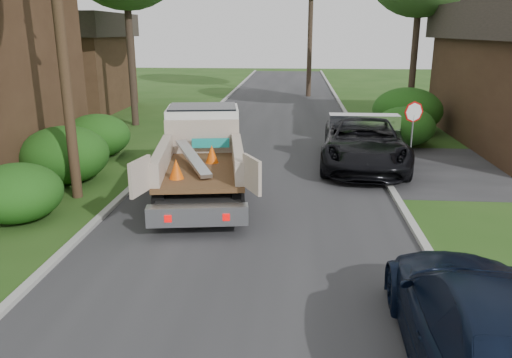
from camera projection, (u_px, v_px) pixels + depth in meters
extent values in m
plane|color=#214513|center=(240.00, 283.00, 9.94)|extent=(120.00, 120.00, 0.00)
cube|color=#28282B|center=(268.00, 160.00, 19.50)|extent=(8.00, 90.00, 0.02)
cube|color=#9E9E99|center=(165.00, 156.00, 19.79)|extent=(0.20, 90.00, 0.12)
cube|color=#9E9E99|center=(374.00, 160.00, 19.17)|extent=(0.20, 90.00, 0.12)
cylinder|color=slate|center=(411.00, 142.00, 17.87)|extent=(0.06, 0.06, 2.00)
cylinder|color=#B20A0A|center=(414.00, 112.00, 17.55)|extent=(0.71, 0.32, 0.76)
cylinder|color=#382619|center=(59.00, 25.00, 13.71)|extent=(0.30, 0.30, 10.00)
cube|color=#3D2719|center=(65.00, 74.00, 31.35)|extent=(7.00, 7.00, 4.50)
cube|color=#332B26|center=(59.00, 25.00, 30.51)|extent=(7.56, 7.56, 1.40)
cube|color=#332B26|center=(58.00, 13.00, 30.31)|extent=(1.05, 7.56, 0.20)
ellipsoid|color=#1F4710|center=(17.00, 193.00, 13.06)|extent=(2.34, 2.34, 1.53)
ellipsoid|color=#1F4710|center=(65.00, 155.00, 16.38)|extent=(2.86, 2.86, 1.87)
ellipsoid|color=#1F4710|center=(97.00, 136.00, 19.77)|extent=(2.60, 2.60, 1.70)
ellipsoid|color=#1F4710|center=(405.00, 126.00, 21.69)|extent=(2.60, 2.60, 1.70)
ellipsoid|color=#1F4710|center=(407.00, 110.00, 24.43)|extent=(3.38, 3.38, 2.21)
cylinder|color=#2D2119|center=(130.00, 38.00, 25.48)|extent=(0.36, 0.36, 9.00)
cylinder|color=#2D2119|center=(415.00, 42.00, 27.28)|extent=(0.36, 0.36, 8.50)
cylinder|color=#2D2119|center=(310.00, 22.00, 36.89)|extent=(0.36, 0.36, 11.00)
cylinder|color=black|center=(174.00, 167.00, 16.66)|extent=(0.45, 0.99, 0.95)
cylinder|color=black|center=(234.00, 166.00, 16.79)|extent=(0.45, 0.99, 0.95)
cylinder|color=black|center=(160.00, 208.00, 12.81)|extent=(0.45, 0.99, 0.95)
cylinder|color=black|center=(238.00, 206.00, 12.95)|extent=(0.45, 0.99, 0.95)
cube|color=black|center=(202.00, 177.00, 14.85)|extent=(3.00, 6.39, 0.25)
cube|color=white|center=(203.00, 132.00, 16.71)|extent=(2.58, 2.23, 1.64)
cube|color=black|center=(203.00, 115.00, 16.55)|extent=(2.40, 2.05, 0.58)
cube|color=#472D19|center=(200.00, 171.00, 14.03)|extent=(2.87, 4.11, 0.13)
cube|color=beige|center=(202.00, 137.00, 15.69)|extent=(2.32, 0.45, 1.06)
cube|color=beige|center=(162.00, 159.00, 13.85)|extent=(0.79, 3.60, 0.64)
cube|color=beige|center=(238.00, 157.00, 13.99)|extent=(0.79, 3.60, 0.64)
cube|color=silver|center=(198.00, 215.00, 11.99)|extent=(2.46, 0.73, 0.48)
cube|color=#B20505|center=(168.00, 219.00, 11.76)|extent=(0.17, 0.07, 0.17)
cube|color=#B20505|center=(226.00, 217.00, 11.85)|extent=(0.17, 0.07, 0.17)
cube|color=beige|center=(140.00, 176.00, 11.78)|extent=(0.27, 0.95, 0.85)
cube|color=beige|center=(252.00, 174.00, 11.96)|extent=(0.53, 0.88, 0.85)
cube|color=silver|center=(193.00, 158.00, 14.01)|extent=(1.51, 2.60, 0.49)
cone|color=#F2590A|center=(176.00, 169.00, 12.99)|extent=(0.43, 0.43, 0.53)
cone|color=#F2590A|center=(212.00, 154.00, 14.57)|extent=(0.43, 0.43, 0.53)
cube|color=#148C84|center=(211.00, 143.00, 15.49)|extent=(1.17, 0.27, 0.30)
imported|color=black|center=(364.00, 142.00, 18.39)|extent=(3.59, 6.78, 1.82)
imported|color=black|center=(487.00, 328.00, 7.04)|extent=(2.50, 5.68, 1.62)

